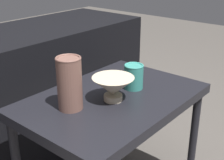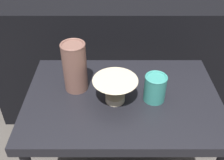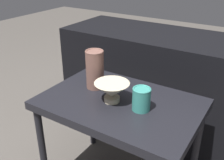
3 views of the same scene
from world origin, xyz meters
TOP-DOWN VIEW (x-y plane):
  - table at (0.00, 0.00)m, footprint 0.75×0.50m
  - couch_backdrop at (0.00, 0.61)m, footprint 1.40×0.50m
  - bowl at (-0.03, -0.03)m, footprint 0.16×0.16m
  - vase_textured_left at (-0.18, 0.05)m, footprint 0.09×0.09m
  - vase_colorful_right at (0.12, -0.02)m, footprint 0.08×0.08m

SIDE VIEW (x-z plane):
  - couch_backdrop at x=0.00m, z-range 0.00..0.71m
  - table at x=0.00m, z-range 0.21..0.75m
  - vase_colorful_right at x=0.12m, z-range 0.54..0.65m
  - bowl at x=-0.03m, z-range 0.55..0.65m
  - vase_textured_left at x=-0.18m, z-range 0.55..0.74m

